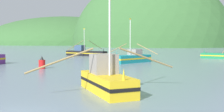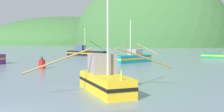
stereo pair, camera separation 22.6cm
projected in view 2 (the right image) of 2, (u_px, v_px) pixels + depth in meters
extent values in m
ellipsoid|color=#386633|center=(66.00, 45.00, 285.59)|extent=(187.14, 149.72, 60.42)
ellipsoid|color=#386633|center=(151.00, 46.00, 178.72)|extent=(110.23, 88.19, 97.31)
cube|color=#147F84|center=(132.00, 59.00, 42.15)|extent=(5.59, 7.58, 1.23)
cube|color=gold|center=(132.00, 58.00, 42.14)|extent=(5.65, 7.66, 0.22)
cone|color=#147F84|center=(117.00, 54.00, 39.78)|extent=(0.27, 0.27, 0.70)
cube|color=gray|center=(135.00, 52.00, 42.64)|extent=(2.46, 2.38, 0.94)
cylinder|color=silver|center=(130.00, 37.00, 41.72)|extent=(0.12, 0.12, 5.73)
cube|color=gold|center=(131.00, 19.00, 41.55)|extent=(0.20, 0.33, 0.20)
cylinder|color=#997F4C|center=(147.00, 49.00, 39.72)|extent=(3.69, 2.10, 1.67)
cylinder|color=#997F4C|center=(118.00, 48.00, 44.39)|extent=(3.69, 2.10, 1.67)
cube|color=black|center=(87.00, 53.00, 61.83)|extent=(11.06, 4.54, 1.19)
cube|color=gold|center=(87.00, 53.00, 61.83)|extent=(11.17, 4.58, 0.21)
cone|color=black|center=(104.00, 50.00, 59.14)|extent=(0.24, 0.24, 0.70)
cube|color=#334C6B|center=(80.00, 48.00, 62.77)|extent=(2.49, 2.06, 1.38)
cylinder|color=silver|center=(85.00, 40.00, 61.93)|extent=(0.12, 0.12, 5.17)
cube|color=gold|center=(85.00, 29.00, 61.78)|extent=(0.36, 0.12, 0.20)
cylinder|color=#997F4C|center=(96.00, 45.00, 65.02)|extent=(1.52, 5.71, 2.33)
cylinder|color=#997F4C|center=(76.00, 45.00, 58.42)|extent=(1.52, 5.71, 2.33)
cone|color=#197A47|center=(205.00, 51.00, 53.65)|extent=(0.25, 0.25, 0.70)
cube|color=gold|center=(105.00, 83.00, 17.47)|extent=(5.34, 5.90, 1.22)
cube|color=black|center=(105.00, 82.00, 17.47)|extent=(5.40, 5.96, 0.22)
cone|color=gold|center=(121.00, 74.00, 14.82)|extent=(0.28, 0.28, 0.70)
cube|color=gray|center=(102.00, 64.00, 17.92)|extent=(2.30, 2.31, 1.36)
cylinder|color=silver|center=(108.00, 38.00, 16.76)|extent=(0.12, 0.12, 4.97)
cylinder|color=#997F4C|center=(146.00, 58.00, 18.52)|extent=(3.44, 2.87, 1.59)
cylinder|color=#997F4C|center=(58.00, 60.00, 16.23)|extent=(3.44, 2.87, 1.59)
cylinder|color=red|center=(42.00, 64.00, 32.80)|extent=(0.82, 0.82, 1.11)
cone|color=black|center=(42.00, 58.00, 32.75)|extent=(0.49, 0.49, 0.50)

